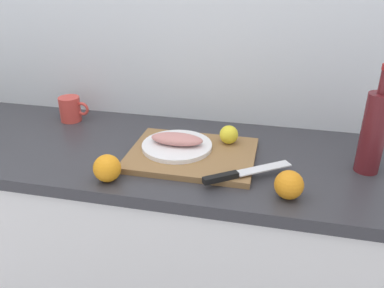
% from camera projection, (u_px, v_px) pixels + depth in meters
% --- Properties ---
extents(back_wall, '(3.20, 0.05, 2.50)m').
position_uv_depth(back_wall, '(150.00, 29.00, 1.55)').
color(back_wall, silver).
rests_on(back_wall, ground_plane).
extents(kitchen_counter, '(2.00, 0.60, 0.90)m').
position_uv_depth(kitchen_counter, '(134.00, 246.00, 1.61)').
color(kitchen_counter, white).
rests_on(kitchen_counter, ground_plane).
extents(cutting_board, '(0.41, 0.32, 0.02)m').
position_uv_depth(cutting_board, '(192.00, 155.00, 1.34)').
color(cutting_board, olive).
rests_on(cutting_board, kitchen_counter).
extents(white_plate, '(0.24, 0.24, 0.01)m').
position_uv_depth(white_plate, '(177.00, 146.00, 1.36)').
color(white_plate, white).
rests_on(white_plate, cutting_board).
extents(fish_fillet, '(0.18, 0.08, 0.04)m').
position_uv_depth(fish_fillet, '(177.00, 139.00, 1.35)').
color(fish_fillet, tan).
rests_on(fish_fillet, white_plate).
extents(chef_knife, '(0.25, 0.19, 0.02)m').
position_uv_depth(chef_knife, '(237.00, 174.00, 1.18)').
color(chef_knife, silver).
rests_on(chef_knife, cutting_board).
extents(lemon_0, '(0.06, 0.06, 0.06)m').
position_uv_depth(lemon_0, '(229.00, 135.00, 1.38)').
color(lemon_0, yellow).
rests_on(lemon_0, cutting_board).
extents(wine_bottle, '(0.07, 0.07, 0.34)m').
position_uv_depth(wine_bottle, '(374.00, 131.00, 1.20)').
color(wine_bottle, '#59191E').
rests_on(wine_bottle, kitchen_counter).
extents(coffee_mug_0, '(0.12, 0.08, 0.10)m').
position_uv_depth(coffee_mug_0, '(71.00, 109.00, 1.61)').
color(coffee_mug_0, '#CC3F38').
rests_on(coffee_mug_0, kitchen_counter).
extents(orange_0, '(0.08, 0.08, 0.08)m').
position_uv_depth(orange_0, '(107.00, 168.00, 1.19)').
color(orange_0, orange).
rests_on(orange_0, kitchen_counter).
extents(orange_2, '(0.08, 0.08, 0.08)m').
position_uv_depth(orange_2, '(289.00, 185.00, 1.11)').
color(orange_2, orange).
rests_on(orange_2, kitchen_counter).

